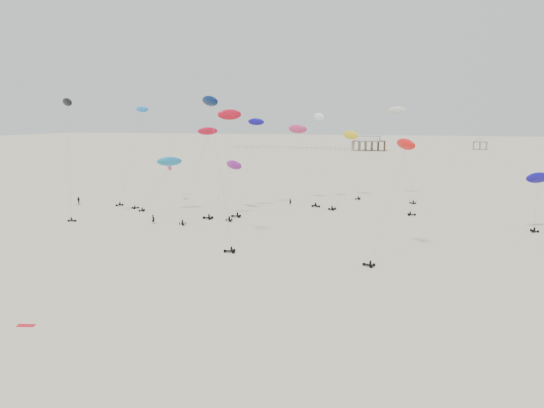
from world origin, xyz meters
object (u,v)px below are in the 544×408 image
(pavilion_main, at_px, (369,144))
(rig_4, at_px, (229,131))
(pavilion_small, at_px, (480,144))
(spectator_0, at_px, (153,224))
(rig_0, at_px, (201,154))
(rig_9, at_px, (399,165))

(pavilion_main, height_order, rig_4, rig_4)
(pavilion_small, height_order, spectator_0, pavilion_small)
(pavilion_main, bearing_deg, spectator_0, -94.14)
(rig_0, bearing_deg, pavilion_main, -122.83)
(pavilion_main, bearing_deg, rig_0, -92.26)
(pavilion_small, relative_size, rig_0, 0.46)
(pavilion_small, bearing_deg, rig_4, -106.14)
(pavilion_main, height_order, rig_9, rig_9)
(spectator_0, bearing_deg, pavilion_small, -96.82)
(rig_4, height_order, rig_9, rig_4)
(rig_9, bearing_deg, pavilion_small, 11.33)
(rig_0, height_order, spectator_0, rig_0)
(rig_0, height_order, rig_4, rig_4)
(rig_4, xyz_separation_m, spectator_0, (-11.11, -15.12, -18.45))
(pavilion_main, bearing_deg, rig_4, -91.71)
(pavilion_main, distance_m, rig_4, 236.77)
(rig_9, relative_size, spectator_0, 8.72)
(rig_0, height_order, rig_9, rig_0)
(pavilion_main, distance_m, pavilion_small, 76.16)
(pavilion_main, xyz_separation_m, rig_9, (30.67, -264.20, 9.99))
(rig_9, bearing_deg, pavilion_main, 25.57)
(pavilion_small, distance_m, rig_9, 297.02)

